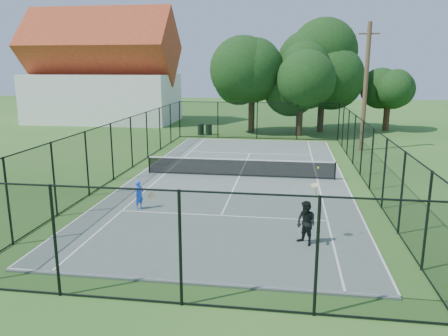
# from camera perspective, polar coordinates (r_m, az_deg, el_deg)

# --- Properties ---
(ground) EXTENTS (120.00, 120.00, 0.00)m
(ground) POSITION_cam_1_polar(r_m,az_deg,el_deg) (23.46, 2.01, -1.24)
(ground) COLOR #2A5B1F
(tennis_court) EXTENTS (11.00, 24.00, 0.06)m
(tennis_court) POSITION_cam_1_polar(r_m,az_deg,el_deg) (23.45, 2.01, -1.17)
(tennis_court) COLOR #55655E
(tennis_court) RESTS_ON ground
(tennis_net) EXTENTS (10.08, 0.08, 0.95)m
(tennis_net) POSITION_cam_1_polar(r_m,az_deg,el_deg) (23.32, 2.02, 0.14)
(tennis_net) COLOR black
(tennis_net) RESTS_ON tennis_court
(fence) EXTENTS (13.10, 26.10, 3.00)m
(fence) POSITION_cam_1_polar(r_m,az_deg,el_deg) (23.13, 2.04, 2.36)
(fence) COLOR black
(fence) RESTS_ON ground
(tree_near_left) EXTENTS (6.25, 6.25, 8.15)m
(tree_near_left) POSITION_cam_1_polar(r_m,az_deg,el_deg) (39.32, 3.68, 11.93)
(tree_near_left) COLOR #332114
(tree_near_left) RESTS_ON ground
(tree_near_mid) EXTENTS (5.65, 5.65, 7.39)m
(tree_near_mid) POSITION_cam_1_polar(r_m,az_deg,el_deg) (37.86, 9.99, 11.02)
(tree_near_mid) COLOR #332114
(tree_near_mid) RESTS_ON ground
(tree_near_right) EXTENTS (6.19, 6.19, 8.54)m
(tree_near_right) POSITION_cam_1_polar(r_m,az_deg,el_deg) (40.50, 12.79, 12.26)
(tree_near_right) COLOR #332114
(tree_near_right) RESTS_ON ground
(tree_far_right) EXTENTS (3.99, 3.99, 5.28)m
(tree_far_right) POSITION_cam_1_polar(r_m,az_deg,el_deg) (43.09, 20.65, 8.90)
(tree_far_right) COLOR #332114
(tree_far_right) RESTS_ON ground
(building) EXTENTS (15.30, 8.15, 11.87)m
(building) POSITION_cam_1_polar(r_m,az_deg,el_deg) (48.67, -15.59, 11.61)
(building) COLOR silver
(building) RESTS_ON ground
(trash_bin_left) EXTENTS (0.58, 0.58, 0.95)m
(trash_bin_left) POSITION_cam_1_polar(r_m,az_deg,el_deg) (38.15, -3.06, 5.07)
(trash_bin_left) COLOR black
(trash_bin_left) RESTS_ON ground
(trash_bin_right) EXTENTS (0.58, 0.58, 0.92)m
(trash_bin_right) POSITION_cam_1_polar(r_m,az_deg,el_deg) (38.11, -2.00, 5.05)
(trash_bin_right) COLOR black
(trash_bin_right) RESTS_ON ground
(utility_pole) EXTENTS (1.40, 0.30, 8.74)m
(utility_pole) POSITION_cam_1_polar(r_m,az_deg,el_deg) (32.05, 17.99, 10.03)
(utility_pole) COLOR #4C3823
(utility_pole) RESTS_ON ground
(player_blue) EXTENTS (0.81, 0.51, 1.19)m
(player_blue) POSITION_cam_1_polar(r_m,az_deg,el_deg) (18.35, -11.00, -3.46)
(player_blue) COLOR blue
(player_blue) RESTS_ON tennis_court
(player_black) EXTENTS (0.90, 0.94, 2.57)m
(player_black) POSITION_cam_1_polar(r_m,az_deg,el_deg) (14.67, 10.68, -7.09)
(player_black) COLOR black
(player_black) RESTS_ON tennis_court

